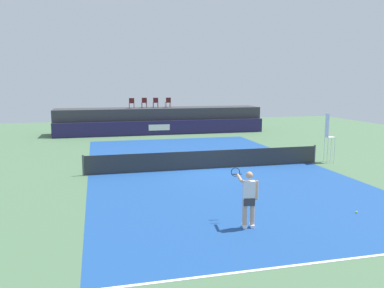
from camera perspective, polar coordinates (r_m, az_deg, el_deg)
ground_plane at (r=23.17m, az=0.18°, el=-2.04°), size 48.00×48.00×0.00m
court_inner at (r=20.34m, az=2.23°, el=-3.60°), size 12.00×22.00×0.00m
line_near_baseline at (r=10.77m, az=19.26°, el=-15.86°), size 12.00×0.10×0.00m
sponsor_wall at (r=33.25m, az=-4.23°, el=2.36°), size 18.00×0.22×1.20m
spectator_platform at (r=34.96m, az=-4.73°, el=3.51°), size 18.00×2.80×2.20m
spectator_chair_far_left at (r=34.30m, az=-8.81°, el=6.00°), size 0.46×0.46×0.89m
spectator_chair_left at (r=34.78m, az=-6.99°, el=6.07°), size 0.45×0.45×0.89m
spectator_chair_center at (r=34.78m, az=-5.34°, el=6.10°), size 0.47×0.47×0.89m
spectator_chair_right at (r=34.99m, az=-3.51°, el=6.14°), size 0.46×0.46×0.89m
umpire_chair at (r=23.00m, az=19.28°, el=1.38°), size 0.49×0.49×2.76m
tennis_net at (r=20.24m, az=2.24°, el=-2.30°), size 12.40×0.02×0.95m
net_post_near at (r=19.48m, az=-15.59°, el=-3.00°), size 0.10×0.10×1.00m
net_post_far at (r=22.73m, az=17.44°, el=-1.39°), size 0.10×0.10×1.00m
tennis_player at (r=12.20m, az=8.24°, el=-7.68°), size 0.57×1.20×1.77m
tennis_ball at (r=14.73m, az=22.88°, el=-9.13°), size 0.07×0.07×0.07m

